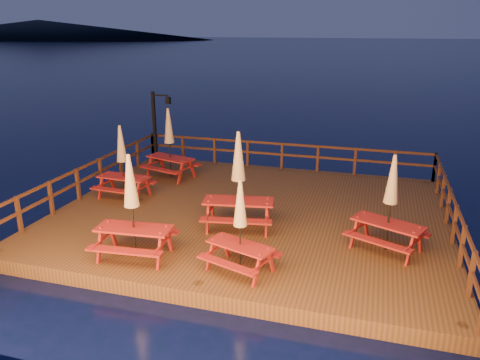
{
  "coord_description": "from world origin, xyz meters",
  "views": [
    {
      "loc": [
        3.61,
        -13.39,
        6.01
      ],
      "look_at": [
        -0.54,
        0.6,
        1.2
      ],
      "focal_mm": 35.0,
      "sensor_mm": 36.0,
      "label": 1
    }
  ],
  "objects": [
    {
      "name": "ground",
      "position": [
        0.0,
        0.0,
        0.0
      ],
      "size": [
        500.0,
        500.0,
        0.0
      ],
      "primitive_type": "plane",
      "color": "black",
      "rests_on": "ground"
    },
    {
      "name": "deck",
      "position": [
        0.0,
        0.0,
        0.2
      ],
      "size": [
        12.0,
        10.0,
        0.4
      ],
      "primitive_type": "cube",
      "color": "#473117",
      "rests_on": "ground"
    },
    {
      "name": "deck_piles",
      "position": [
        0.0,
        0.0,
        -0.3
      ],
      "size": [
        11.44,
        9.44,
        1.4
      ],
      "color": "#3D1D13",
      "rests_on": "ground"
    },
    {
      "name": "railing",
      "position": [
        0.0,
        1.78,
        1.16
      ],
      "size": [
        11.8,
        9.75,
        1.1
      ],
      "color": "#3D1D13",
      "rests_on": "deck"
    },
    {
      "name": "lamp_post",
      "position": [
        -5.39,
        4.55,
        2.2
      ],
      "size": [
        0.85,
        0.18,
        3.0
      ],
      "color": "black",
      "rests_on": "deck"
    },
    {
      "name": "headland_left",
      "position": [
        -160.0,
        190.0,
        4.5
      ],
      "size": [
        180.0,
        84.0,
        9.0
      ],
      "primitive_type": "ellipsoid",
      "color": "black",
      "rests_on": "ground"
    },
    {
      "name": "picnic_table_0",
      "position": [
        4.12,
        -1.63,
        1.75
      ],
      "size": [
        2.26,
        2.1,
        2.59
      ],
      "rotation": [
        0.0,
        0.0,
        -0.42
      ],
      "color": "maroon",
      "rests_on": "deck"
    },
    {
      "name": "picnic_table_1",
      "position": [
        -4.49,
        -0.02,
        1.7
      ],
      "size": [
        1.85,
        1.56,
        2.51
      ],
      "rotation": [
        0.0,
        0.0,
        -0.07
      ],
      "color": "maroon",
      "rests_on": "deck"
    },
    {
      "name": "picnic_table_2",
      "position": [
        0.76,
        -3.78,
        1.6
      ],
      "size": [
        1.96,
        1.78,
        2.31
      ],
      "rotation": [
        0.0,
        0.0,
        -0.33
      ],
      "color": "maroon",
      "rests_on": "deck"
    },
    {
      "name": "picnic_table_3",
      "position": [
        -3.91,
        2.5,
        1.8
      ],
      "size": [
        2.24,
        2.02,
        2.69
      ],
      "rotation": [
        0.0,
        0.0,
        -0.29
      ],
      "color": "maroon",
      "rests_on": "deck"
    },
    {
      "name": "picnic_table_4",
      "position": [
        -2.0,
        -3.85,
        1.81
      ],
      "size": [
        2.03,
        1.72,
        2.71
      ],
      "rotation": [
        0.0,
        0.0,
        0.09
      ],
      "color": "maroon",
      "rests_on": "deck"
    },
    {
      "name": "picnic_table_5",
      "position": [
        0.0,
        -1.38,
        1.89
      ],
      "size": [
        2.26,
        1.97,
        2.87
      ],
      "rotation": [
        0.0,
        0.0,
        0.17
      ],
      "color": "maroon",
      "rests_on": "deck"
    }
  ]
}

